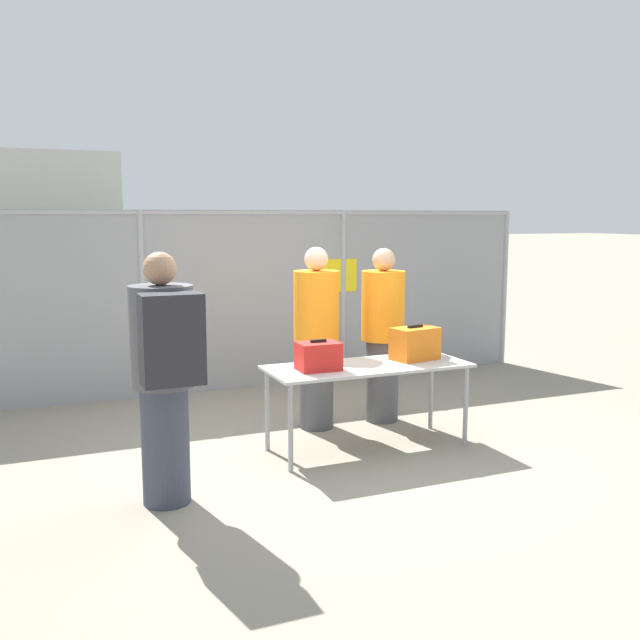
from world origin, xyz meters
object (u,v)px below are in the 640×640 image
Objects in this scene: suitcase_orange at (415,344)px; security_worker_far at (383,333)px; inspection_table at (368,372)px; security_worker_near at (316,336)px; utility_trailer at (276,318)px; suitcase_red at (318,356)px; traveler_hooded at (165,369)px.

security_worker_far is (0.03, 0.66, -0.01)m from suitcase_orange.
security_worker_near reaches higher than inspection_table.
inspection_table is at bearing 72.45° from security_worker_far.
inspection_table is 1.03× the size of security_worker_far.
security_worker_near is at bearing 102.54° from inspection_table.
utility_trailer is (1.02, 5.22, -0.29)m from inspection_table.
suitcase_orange is 0.66m from security_worker_far.
inspection_table reaches higher than utility_trailer.
suitcase_orange is 5.23m from utility_trailer.
suitcase_orange is (0.95, 0.07, 0.03)m from suitcase_red.
security_worker_near reaches higher than suitcase_red.
suitcase_orange is at bearing 143.70° from security_worker_near.
suitcase_red is 0.95m from suitcase_orange.
traveler_hooded is (-1.82, -0.57, 0.29)m from inspection_table.
utility_trailer is at bearing 78.94° from inspection_table.
inspection_table is 5.00× the size of suitcase_red.
traveler_hooded is at bearing 49.00° from security_worker_near.
suitcase_red is at bearing 55.22° from security_worker_far.
utility_trailer is at bearing 84.09° from suitcase_orange.
security_worker_near is at bearing 68.51° from suitcase_red.
security_worker_near is (-0.16, 0.74, 0.21)m from inspection_table.
traveler_hooded reaches higher than security_worker_far.
security_worker_near is at bearing 52.41° from traveler_hooded.
security_worker_near reaches higher than utility_trailer.
suitcase_red is at bearing 35.96° from traveler_hooded.
security_worker_near is 1.01× the size of security_worker_far.
traveler_hooded is 1.03× the size of security_worker_near.
suitcase_red is 1.22m from security_worker_far.
inspection_table is 0.52× the size of utility_trailer.
traveler_hooded is at bearing -165.09° from suitcase_orange.
suitcase_red is at bearing -177.07° from inspection_table.
utility_trailer is at bearing 74.18° from suitcase_red.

